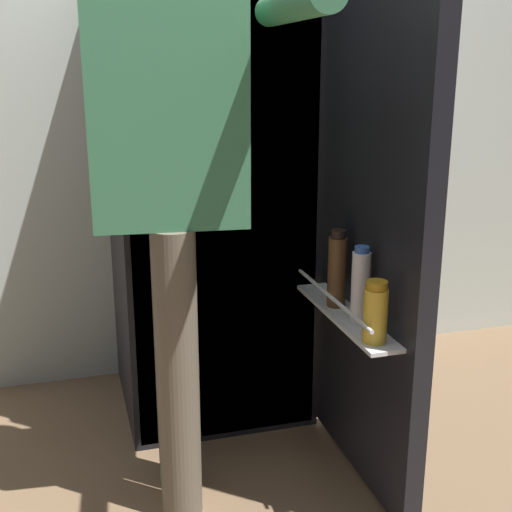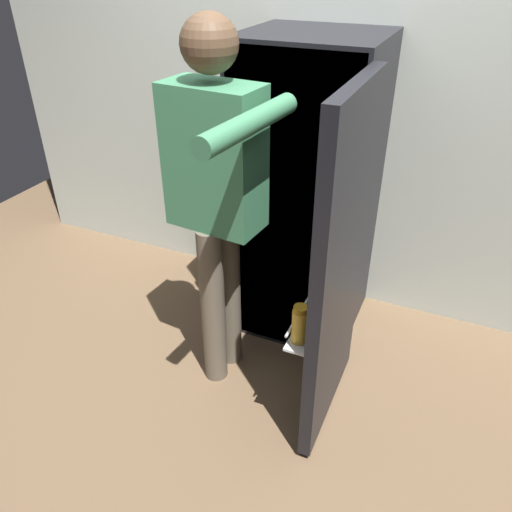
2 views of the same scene
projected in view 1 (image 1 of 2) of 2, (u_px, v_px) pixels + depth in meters
name	position (u px, v px, depth m)	size (l,w,h in m)	color
ground_plane	(248.00, 477.00, 2.23)	(5.91, 5.91, 0.00)	brown
kitchen_wall	(185.00, 77.00, 2.74)	(4.40, 0.10, 2.48)	beige
refrigerator	(217.00, 203.00, 2.48)	(0.73, 1.31, 1.62)	black
person	(173.00, 157.00, 1.84)	(0.55, 0.77, 1.75)	#665B4C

